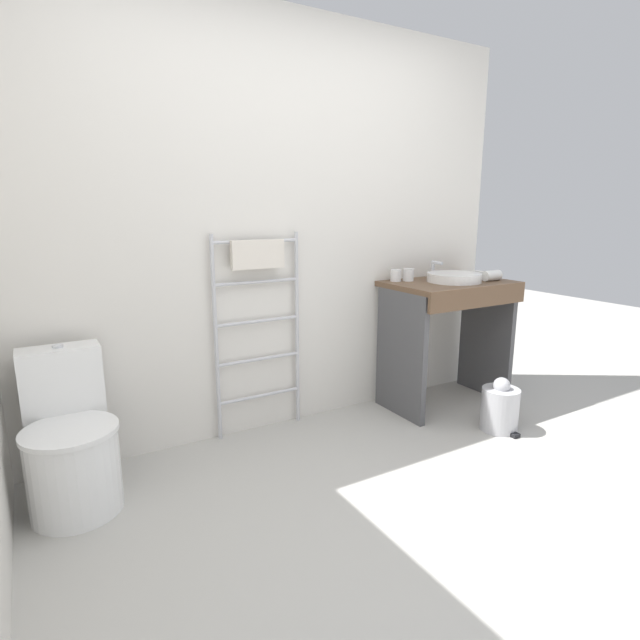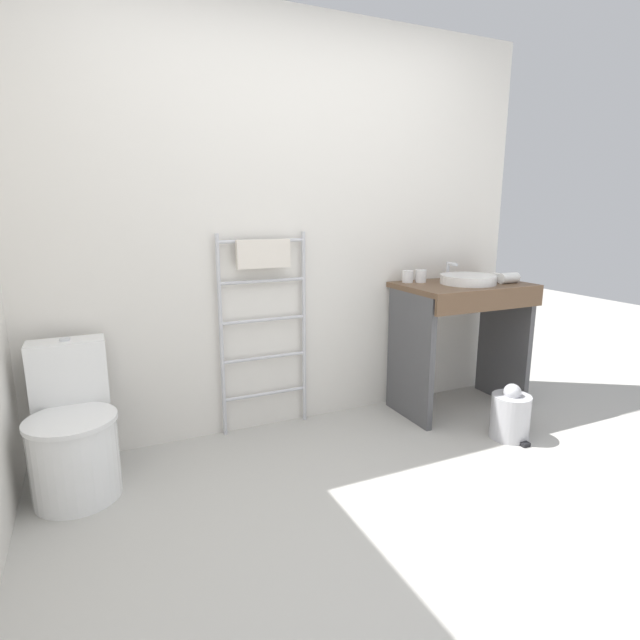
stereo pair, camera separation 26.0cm
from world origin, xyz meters
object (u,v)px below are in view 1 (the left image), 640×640
at_px(towel_radiator, 258,297).
at_px(sink_basin, 454,277).
at_px(toilet, 71,448).
at_px(cup_near_edge, 408,275).
at_px(cup_near_wall, 396,275).
at_px(trash_bin, 500,408).
at_px(hair_dryer, 491,275).

height_order(towel_radiator, sink_basin, towel_radiator).
bearing_deg(toilet, sink_basin, 0.83).
height_order(toilet, sink_basin, sink_basin).
bearing_deg(cup_near_edge, cup_near_wall, 159.16).
xyz_separation_m(sink_basin, trash_bin, (-0.03, -0.49, -0.76)).
bearing_deg(trash_bin, toilet, 169.21).
xyz_separation_m(toilet, cup_near_edge, (2.16, 0.22, 0.63)).
bearing_deg(toilet, hair_dryer, -0.95).
bearing_deg(hair_dryer, sink_basin, 163.60).
bearing_deg(towel_radiator, hair_dryer, -12.30).
distance_m(cup_near_wall, cup_near_edge, 0.09).
relative_size(toilet, hair_dryer, 3.94).
height_order(cup_near_wall, trash_bin, cup_near_wall).
xyz_separation_m(toilet, sink_basin, (2.40, 0.03, 0.62)).
relative_size(sink_basin, trash_bin, 1.06).
bearing_deg(toilet, towel_radiator, 15.68).
height_order(sink_basin, hair_dryer, hair_dryer).
height_order(cup_near_edge, hair_dryer, cup_near_edge).
height_order(sink_basin, trash_bin, sink_basin).
height_order(towel_radiator, cup_near_wall, towel_radiator).
bearing_deg(cup_near_wall, cup_near_edge, -20.84).
height_order(toilet, towel_radiator, towel_radiator).
bearing_deg(sink_basin, hair_dryer, -16.40).
bearing_deg(sink_basin, toilet, -179.17).
xyz_separation_m(cup_near_wall, hair_dryer, (0.59, -0.30, -0.01)).
relative_size(toilet, trash_bin, 2.13).
bearing_deg(towel_radiator, trash_bin, -30.33).
bearing_deg(trash_bin, sink_basin, 85.94).
relative_size(toilet, towel_radiator, 0.60).
distance_m(toilet, sink_basin, 2.48).
bearing_deg(towel_radiator, toilet, -164.32).
height_order(cup_near_edge, trash_bin, cup_near_edge).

